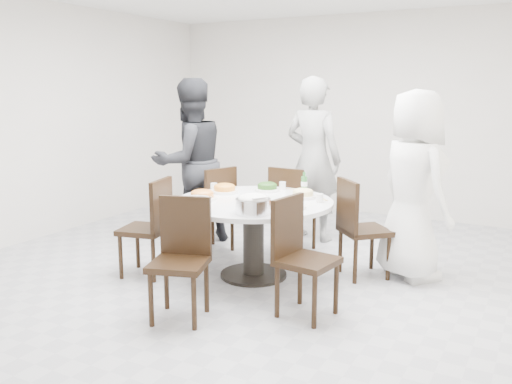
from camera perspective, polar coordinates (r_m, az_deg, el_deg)
The scene contains 23 objects.
floor at distance 5.40m, azimuth 1.10°, elevation -8.45°, with size 6.00×6.00×0.01m, color #ADAEB2.
wall_back at distance 7.88m, azimuth 11.45°, elevation 7.90°, with size 6.00×0.01×2.80m, color silver.
wall_left at distance 7.02m, azimuth -21.25°, elevation 7.02°, with size 0.01×6.00×2.80m, color silver.
dining_table at distance 5.19m, azimuth -0.27°, elevation -4.92°, with size 1.50×1.50×0.75m, color white.
chair_ne at distance 5.27m, azimuth 11.39°, elevation -3.76°, with size 0.42×0.42×0.95m, color black.
chair_n at distance 6.00m, azimuth 4.00°, elevation -1.76°, with size 0.42×0.42×0.95m, color black.
chair_nw at distance 5.99m, azimuth -4.84°, elevation -1.79°, with size 0.42×0.42×0.95m, color black.
chair_sw at distance 5.31m, azimuth -11.69°, elevation -3.66°, with size 0.42×0.42×0.95m, color black.
chair_s at distance 4.26m, azimuth -8.14°, elevation -7.21°, with size 0.42×0.42×0.95m, color black.
chair_se at distance 4.30m, azimuth 5.44°, elevation -6.98°, with size 0.42×0.42×0.95m, color black.
diner_right at distance 5.27m, azimuth 16.25°, elevation 0.65°, with size 0.87×0.57×1.78m, color white.
diner_middle at distance 6.40m, azimuth 6.04°, elevation 3.43°, with size 0.70×0.46×1.92m, color black.
diner_left at distance 6.27m, azimuth -6.96°, elevation 3.14°, with size 0.92×0.72×1.90m, color black.
dish_greens at distance 5.54m, azimuth 1.19°, elevation 0.45°, with size 0.26×0.26×0.07m, color white.
dish_pale at distance 5.21m, azimuth 4.97°, elevation -0.26°, with size 0.25×0.25×0.07m, color white.
dish_orange at distance 5.46m, azimuth -3.33°, elevation 0.31°, with size 0.28×0.28×0.07m, color white.
dish_redbrown at distance 4.77m, azimuth 3.74°, elevation -1.33°, with size 0.26×0.26×0.07m, color white.
dish_tofu at distance 5.15m, azimuth -5.68°, elevation -0.40°, with size 0.28×0.28×0.07m, color white.
rice_bowl at distance 4.55m, azimuth -0.31°, elevation -1.51°, with size 0.30×0.30×0.13m, color silver.
soup_bowl at distance 4.86m, azimuth -6.39°, elevation -1.04°, with size 0.26×0.26×0.08m, color white.
beverage_bottle at distance 5.45m, azimuth 5.10°, elevation 1.01°, with size 0.06×0.06×0.21m, color #2A6B2E.
tea_cups at distance 5.65m, azimuth 2.88°, elevation 0.70°, with size 0.07×0.07×0.08m, color white.
chopsticks at distance 5.65m, azimuth 2.83°, elevation 0.37°, with size 0.24×0.04×0.01m, color tan, non-canonical shape.
Camera 1 is at (2.36, -4.51, 1.80)m, focal length 38.00 mm.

